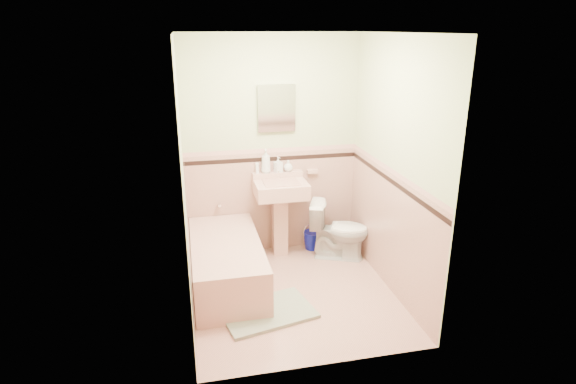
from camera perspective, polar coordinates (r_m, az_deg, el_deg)
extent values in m
plane|color=tan|center=(4.93, 0.64, -12.01)|extent=(2.20, 2.20, 0.00)
plane|color=white|center=(4.22, 0.77, 18.48)|extent=(2.20, 2.20, 0.00)
plane|color=beige|center=(5.45, -1.93, 5.33)|extent=(2.50, 0.00, 2.50)
plane|color=beige|center=(3.41, 4.89, -3.25)|extent=(2.50, 0.00, 2.50)
plane|color=beige|center=(4.31, -12.37, 1.15)|extent=(0.00, 2.50, 2.50)
plane|color=beige|center=(4.73, 12.59, 2.75)|extent=(0.00, 2.50, 2.50)
plane|color=#D19D8C|center=(5.63, -1.84, -1.13)|extent=(2.00, 0.00, 2.00)
plane|color=#D19D8C|center=(3.72, 4.55, -12.49)|extent=(2.00, 0.00, 2.00)
plane|color=#D19D8C|center=(4.55, -11.64, -6.66)|extent=(0.00, 2.20, 2.20)
plane|color=#D19D8C|center=(4.95, 11.92, -4.50)|extent=(0.00, 2.20, 2.20)
plane|color=black|center=(5.47, -1.88, 3.97)|extent=(2.00, 0.00, 2.00)
plane|color=black|center=(3.48, 4.75, -5.12)|extent=(2.00, 0.00, 2.00)
plane|color=black|center=(4.35, -12.01, -0.46)|extent=(0.00, 2.20, 2.20)
plane|color=black|center=(4.76, 12.28, 1.24)|extent=(0.00, 2.20, 2.20)
plane|color=tan|center=(5.44, -1.89, 4.98)|extent=(2.00, 0.00, 2.00)
plane|color=tan|center=(3.44, 4.79, -3.60)|extent=(2.00, 0.00, 2.00)
plane|color=tan|center=(4.32, -12.10, 0.79)|extent=(0.00, 2.20, 2.20)
plane|color=tan|center=(4.73, 12.36, 2.39)|extent=(0.00, 2.20, 2.20)
cube|color=tan|center=(5.02, -7.32, -8.61)|extent=(0.70, 1.50, 0.45)
cylinder|color=silver|center=(5.51, -8.22, -1.45)|extent=(0.04, 0.12, 0.04)
cylinder|color=silver|center=(5.45, -1.19, 2.05)|extent=(0.02, 0.02, 0.10)
cube|color=white|center=(5.35, -1.39, 9.98)|extent=(0.41, 0.04, 0.52)
cube|color=tan|center=(5.60, 2.92, 2.49)|extent=(0.12, 0.07, 0.04)
imported|color=#B2B2B2|center=(5.42, -2.66, 3.70)|extent=(0.12, 0.12, 0.27)
imported|color=#B2B2B2|center=(5.46, -1.18, 3.30)|extent=(0.10, 0.10, 0.18)
imported|color=#B2B2B2|center=(5.48, 0.03, 3.14)|extent=(0.12, 0.12, 0.13)
cylinder|color=white|center=(5.42, -3.70, 2.86)|extent=(0.04, 0.04, 0.12)
imported|color=white|center=(5.53, 6.12, -4.55)|extent=(0.75, 0.60, 0.67)
cube|color=gray|center=(4.62, -2.48, -14.11)|extent=(0.94, 0.73, 0.03)
cube|color=#BF1E59|center=(4.54, -3.17, -14.09)|extent=(0.16, 0.12, 0.06)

